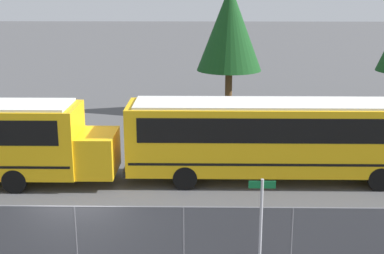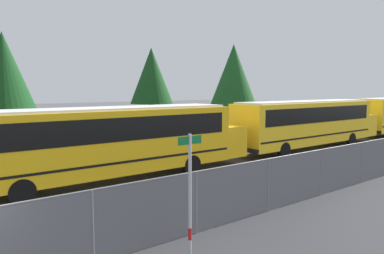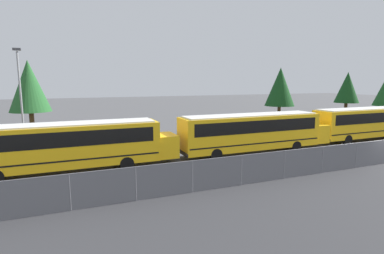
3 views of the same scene
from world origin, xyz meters
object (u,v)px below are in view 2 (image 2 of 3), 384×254
(tree_3, at_px, (233,77))
(school_bus_4, at_px, (309,121))
(street_sign, at_px, (190,192))
(tree_2, at_px, (151,76))
(school_bus_3, at_px, (113,138))
(tree_0, at_px, (3,72))

(tree_3, bearing_deg, school_bus_4, -103.36)
(street_sign, relative_size, tree_2, 0.42)
(school_bus_3, height_order, tree_2, tree_2)
(street_sign, bearing_deg, school_bus_3, 76.38)
(street_sign, distance_m, tree_3, 26.01)
(school_bus_3, bearing_deg, street_sign, -103.62)
(tree_2, relative_size, tree_3, 0.89)
(school_bus_3, height_order, school_bus_4, same)
(tree_0, distance_m, tree_2, 10.27)
(school_bus_3, bearing_deg, tree_2, 50.29)
(school_bus_4, distance_m, tree_0, 20.58)
(tree_2, bearing_deg, school_bus_3, -129.71)
(school_bus_3, height_order, tree_3, tree_3)
(school_bus_4, height_order, tree_2, tree_2)
(school_bus_3, height_order, street_sign, school_bus_3)
(tree_3, bearing_deg, tree_0, 172.65)
(tree_2, bearing_deg, street_sign, -119.69)
(street_sign, relative_size, tree_0, 0.39)
(tree_2, bearing_deg, tree_3, -2.06)
(school_bus_3, relative_size, school_bus_4, 1.00)
(school_bus_4, height_order, tree_3, tree_3)
(street_sign, distance_m, tree_2, 20.92)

